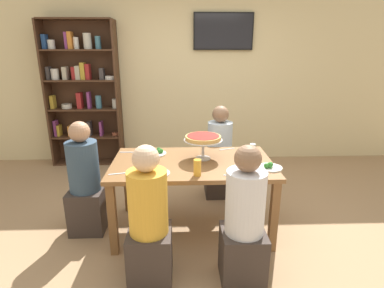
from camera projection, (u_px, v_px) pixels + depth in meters
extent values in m
plane|color=#9E7A56|center=(192.00, 227.00, 3.23)|extent=(12.00, 12.00, 0.00)
cube|color=beige|center=(187.00, 74.00, 4.91)|extent=(8.00, 0.12, 2.80)
cube|color=brown|center=(192.00, 164.00, 3.02)|extent=(1.57, 0.91, 0.04)
cube|color=brown|center=(113.00, 220.00, 2.73)|extent=(0.07, 0.07, 0.70)
cube|color=brown|center=(274.00, 217.00, 2.78)|extent=(0.07, 0.07, 0.70)
cube|color=brown|center=(127.00, 182.00, 3.48)|extent=(0.07, 0.07, 0.70)
cube|color=brown|center=(254.00, 180.00, 3.53)|extent=(0.07, 0.07, 0.70)
cube|color=#422819|center=(48.00, 96.00, 4.72)|extent=(0.03, 0.30, 2.20)
cube|color=#422819|center=(118.00, 95.00, 4.76)|extent=(0.03, 0.30, 2.20)
cube|color=#422819|center=(86.00, 94.00, 4.87)|extent=(1.10, 0.02, 2.20)
cube|color=#422819|center=(90.00, 162.00, 5.06)|extent=(1.04, 0.28, 0.02)
cube|color=#422819|center=(88.00, 136.00, 4.93)|extent=(1.04, 0.28, 0.02)
cube|color=#422819|center=(85.00, 109.00, 4.80)|extent=(1.04, 0.28, 0.02)
cube|color=#422819|center=(82.00, 80.00, 4.67)|extent=(1.04, 0.28, 0.02)
cube|color=#422819|center=(79.00, 50.00, 4.54)|extent=(1.04, 0.28, 0.02)
cube|color=#422819|center=(75.00, 19.00, 4.41)|extent=(1.04, 0.28, 0.02)
cube|color=#7A3370|center=(56.00, 128.00, 4.87)|extent=(0.04, 0.13, 0.25)
cube|color=#B7932D|center=(60.00, 130.00, 4.89)|extent=(0.04, 0.13, 0.17)
cube|color=orange|center=(71.00, 131.00, 4.90)|extent=(0.07, 0.13, 0.16)
cube|color=maroon|center=(85.00, 130.00, 4.90)|extent=(0.07, 0.13, 0.18)
cube|color=#3D3838|center=(90.00, 128.00, 4.90)|extent=(0.06, 0.13, 0.23)
cube|color=#7A3370|center=(101.00, 128.00, 4.90)|extent=(0.04, 0.13, 0.22)
cylinder|color=brown|center=(116.00, 134.00, 4.94)|extent=(0.11, 0.11, 0.04)
cube|color=#B7932D|center=(53.00, 102.00, 4.75)|extent=(0.05, 0.13, 0.20)
cylinder|color=beige|center=(67.00, 106.00, 4.78)|extent=(0.15, 0.15, 0.07)
cube|color=maroon|center=(80.00, 100.00, 4.76)|extent=(0.07, 0.13, 0.24)
cube|color=#7A3370|center=(89.00, 100.00, 4.76)|extent=(0.04, 0.11, 0.25)
cylinder|color=#3D7084|center=(99.00, 102.00, 4.77)|extent=(0.09, 0.09, 0.19)
cylinder|color=beige|center=(116.00, 103.00, 4.79)|extent=(0.12, 0.12, 0.14)
cube|color=#3D3838|center=(49.00, 73.00, 4.62)|extent=(0.05, 0.13, 0.19)
cylinder|color=silver|center=(55.00, 74.00, 4.63)|extent=(0.12, 0.12, 0.16)
cube|color=#B2A88E|center=(65.00, 73.00, 4.63)|extent=(0.06, 0.13, 0.19)
cube|color=maroon|center=(74.00, 73.00, 4.63)|extent=(0.06, 0.10, 0.19)
cube|color=#B2A88E|center=(78.00, 73.00, 4.63)|extent=(0.07, 0.13, 0.20)
cube|color=#B7932D|center=(83.00, 71.00, 4.63)|extent=(0.07, 0.13, 0.25)
cube|color=maroon|center=(88.00, 72.00, 4.63)|extent=(0.06, 0.12, 0.23)
cube|color=#3D3838|center=(102.00, 74.00, 4.65)|extent=(0.06, 0.12, 0.17)
cylinder|color=silver|center=(111.00, 78.00, 4.67)|extent=(0.17, 0.17, 0.05)
cube|color=navy|center=(45.00, 42.00, 4.48)|extent=(0.06, 0.13, 0.21)
cylinder|color=silver|center=(51.00, 44.00, 4.50)|extent=(0.11, 0.11, 0.13)
cube|color=#7A3370|center=(67.00, 41.00, 4.49)|extent=(0.04, 0.13, 0.24)
cube|color=orange|center=(71.00, 40.00, 4.49)|extent=(0.06, 0.13, 0.24)
cylinder|color=silver|center=(76.00, 43.00, 4.51)|extent=(0.08, 0.08, 0.17)
cylinder|color=beige|center=(87.00, 41.00, 4.50)|extent=(0.12, 0.12, 0.22)
cylinder|color=#3D7084|center=(98.00, 43.00, 4.51)|extent=(0.08, 0.08, 0.18)
cube|color=black|center=(223.00, 31.00, 4.65)|extent=(0.91, 0.05, 0.54)
cube|color=black|center=(224.00, 31.00, 4.63)|extent=(0.87, 0.01, 0.50)
cube|color=#382D28|center=(88.00, 210.00, 3.14)|extent=(0.34, 0.34, 0.45)
cylinder|color=#33475B|center=(83.00, 166.00, 3.00)|extent=(0.30, 0.30, 0.50)
sphere|color=#A87A5B|center=(79.00, 132.00, 2.90)|extent=(0.20, 0.20, 0.20)
cube|color=#382D28|center=(150.00, 256.00, 2.45)|extent=(0.34, 0.34, 0.45)
cylinder|color=gold|center=(148.00, 202.00, 2.31)|extent=(0.30, 0.30, 0.50)
sphere|color=beige|center=(146.00, 158.00, 2.20)|extent=(0.20, 0.20, 0.20)
cube|color=#382D28|center=(242.00, 256.00, 2.45)|extent=(0.34, 0.34, 0.45)
cylinder|color=silver|center=(245.00, 202.00, 2.30)|extent=(0.30, 0.30, 0.50)
sphere|color=#846047|center=(248.00, 159.00, 2.20)|extent=(0.20, 0.20, 0.20)
cube|color=#382D28|center=(219.00, 178.00, 3.91)|extent=(0.34, 0.34, 0.45)
cylinder|color=silver|center=(220.00, 142.00, 3.77)|extent=(0.30, 0.30, 0.50)
sphere|color=#846047|center=(221.00, 114.00, 3.66)|extent=(0.20, 0.20, 0.20)
cylinder|color=silver|center=(203.00, 158.00, 3.09)|extent=(0.15, 0.15, 0.01)
cylinder|color=silver|center=(203.00, 149.00, 3.06)|extent=(0.03, 0.03, 0.18)
cylinder|color=silver|center=(203.00, 140.00, 3.03)|extent=(0.38, 0.38, 0.01)
cylinder|color=tan|center=(203.00, 138.00, 3.02)|extent=(0.35, 0.35, 0.04)
cylinder|color=maroon|center=(203.00, 136.00, 3.02)|extent=(0.32, 0.32, 0.00)
cylinder|color=white|center=(156.00, 154.00, 3.22)|extent=(0.22, 0.22, 0.01)
sphere|color=#2D7028|center=(161.00, 151.00, 3.21)|extent=(0.05, 0.05, 0.05)
sphere|color=#2D7028|center=(159.00, 151.00, 3.20)|extent=(0.05, 0.05, 0.05)
sphere|color=#2D7028|center=(159.00, 149.00, 3.25)|extent=(0.05, 0.05, 0.05)
cylinder|color=white|center=(158.00, 173.00, 2.71)|extent=(0.22, 0.22, 0.01)
sphere|color=#2D7028|center=(157.00, 168.00, 2.75)|extent=(0.06, 0.06, 0.06)
sphere|color=#2D7028|center=(157.00, 170.00, 2.71)|extent=(0.05, 0.05, 0.05)
sphere|color=#2D7028|center=(154.00, 172.00, 2.66)|extent=(0.05, 0.05, 0.05)
sphere|color=#2D7028|center=(159.00, 172.00, 2.67)|extent=(0.04, 0.04, 0.04)
cylinder|color=white|center=(270.00, 168.00, 2.84)|extent=(0.22, 0.22, 0.01)
sphere|color=#2D7028|center=(271.00, 164.00, 2.84)|extent=(0.05, 0.05, 0.05)
sphere|color=#2D7028|center=(270.00, 165.00, 2.81)|extent=(0.05, 0.05, 0.05)
sphere|color=#2D7028|center=(266.00, 166.00, 2.81)|extent=(0.05, 0.05, 0.05)
cylinder|color=gold|center=(197.00, 168.00, 2.67)|extent=(0.07, 0.07, 0.15)
cylinder|color=white|center=(253.00, 149.00, 3.20)|extent=(0.06, 0.06, 0.11)
cube|color=silver|center=(234.00, 176.00, 2.68)|extent=(0.18, 0.05, 0.00)
cube|color=silver|center=(245.00, 150.00, 3.35)|extent=(0.18, 0.07, 0.00)
cube|color=silver|center=(119.00, 174.00, 2.72)|extent=(0.18, 0.06, 0.00)
cube|color=silver|center=(128.00, 152.00, 3.28)|extent=(0.18, 0.02, 0.00)
cube|color=silver|center=(227.00, 149.00, 3.38)|extent=(0.18, 0.07, 0.00)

